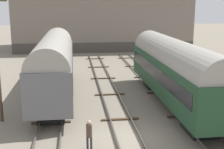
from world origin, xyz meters
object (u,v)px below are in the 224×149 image
object	(u,v)px
bench	(224,97)
person_worker	(89,133)
train_car_grey	(54,62)
train_car_green	(174,69)

from	to	relation	value
bench	person_worker	bearing A→B (deg)	-157.44
train_car_grey	person_worker	distance (m)	10.89
train_car_grey	train_car_green	size ratio (longest dim) A/B	0.96
train_car_green	bench	xyz separation A→B (m)	(2.49, -3.32, -1.35)
train_car_green	train_car_grey	bearing A→B (deg)	161.05
train_car_grey	person_worker	xyz separation A→B (m)	(2.32, -10.47, -1.91)
train_car_green	person_worker	bearing A→B (deg)	-133.94
train_car_green	person_worker	world-z (taller)	train_car_green
bench	person_worker	distance (m)	10.29
bench	train_car_grey	bearing A→B (deg)	151.08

